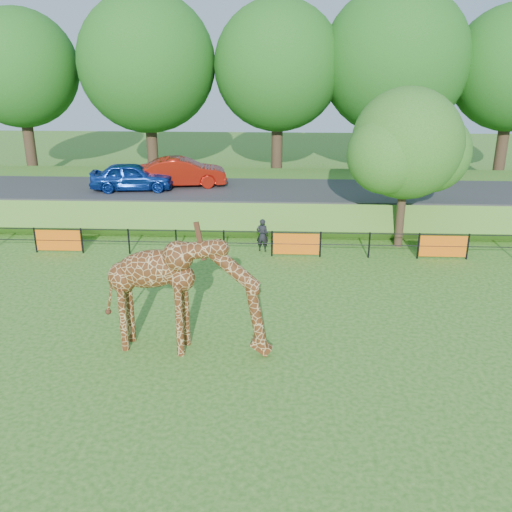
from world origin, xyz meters
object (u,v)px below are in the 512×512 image
object	(u,v)px
car_blue	(132,176)
tree_east	(409,148)
giraffe	(187,295)
car_red	(182,172)
visitor	(262,235)

from	to	relation	value
car_blue	tree_east	distance (m)	13.49
giraffe	car_red	distance (m)	14.67
car_blue	tree_east	world-z (taller)	tree_east
car_blue	visitor	distance (m)	8.42
visitor	tree_east	world-z (taller)	tree_east
car_red	car_blue	bearing A→B (deg)	103.47
car_red	tree_east	world-z (taller)	tree_east
giraffe	car_red	world-z (taller)	giraffe
car_blue	giraffe	bearing A→B (deg)	-165.86
visitor	car_red	bearing A→B (deg)	-41.65
tree_east	car_blue	bearing A→B (deg)	163.15
car_blue	visitor	size ratio (longest dim) A/B	2.87
visitor	tree_east	size ratio (longest dim) A/B	0.21
giraffe	car_blue	world-z (taller)	giraffe
car_blue	visitor	bearing A→B (deg)	-131.90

